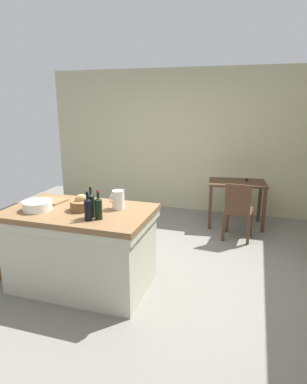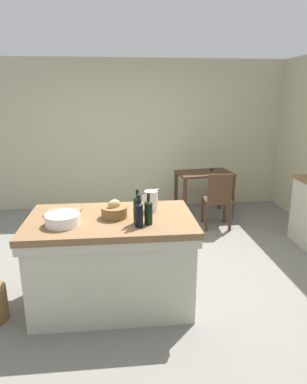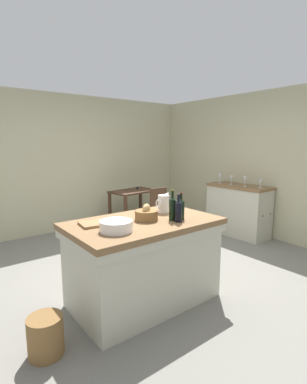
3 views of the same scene
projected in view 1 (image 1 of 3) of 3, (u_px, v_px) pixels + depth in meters
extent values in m
plane|color=slate|center=(140.00, 270.00, 4.06)|extent=(6.76, 6.76, 0.00)
cube|color=#B7B28E|center=(186.00, 141.00, 6.11)|extent=(5.32, 0.12, 2.60)
cube|color=brown|center=(79.00, 212.00, 3.51)|extent=(1.55, 0.93, 0.06)
cube|color=#BCBAA3|center=(80.00, 218.00, 3.52)|extent=(1.53, 0.91, 0.08)
cube|color=#BCBAA3|center=(82.00, 251.00, 3.62)|extent=(1.47, 0.85, 0.84)
cube|color=#472D1E|center=(237.00, 183.00, 5.35)|extent=(0.97, 0.67, 0.04)
cube|color=#472D1E|center=(210.00, 208.00, 5.28)|extent=(0.06, 0.06, 0.72)
cube|color=#472D1E|center=(264.00, 211.00, 5.15)|extent=(0.06, 0.06, 0.72)
cube|color=#472D1E|center=(210.00, 199.00, 5.75)|extent=(0.06, 0.06, 0.72)
cube|color=#472D1E|center=(260.00, 202.00, 5.61)|extent=(0.06, 0.06, 0.72)
cylinder|color=black|center=(247.00, 180.00, 5.36)|extent=(0.04, 0.04, 0.05)
cube|color=#472D1E|center=(238.00, 210.00, 4.90)|extent=(0.43, 0.43, 0.04)
cube|color=#472D1E|center=(238.00, 199.00, 4.67)|extent=(0.36, 0.06, 0.42)
cube|color=#472D1E|center=(251.00, 223.00, 5.06)|extent=(0.04, 0.04, 0.42)
cube|color=#472D1E|center=(227.00, 220.00, 5.18)|extent=(0.04, 0.04, 0.42)
cube|color=#472D1E|center=(248.00, 231.00, 4.73)|extent=(0.04, 0.04, 0.42)
cube|color=#472D1E|center=(223.00, 227.00, 4.86)|extent=(0.04, 0.04, 0.42)
cylinder|color=white|center=(118.00, 200.00, 3.50)|extent=(0.13, 0.13, 0.20)
cone|color=white|center=(123.00, 190.00, 3.45)|extent=(0.07, 0.04, 0.06)
torus|color=white|center=(112.00, 198.00, 3.51)|extent=(0.02, 0.10, 0.10)
cylinder|color=white|center=(37.00, 206.00, 3.47)|extent=(0.30, 0.30, 0.10)
cylinder|color=brown|center=(82.00, 205.00, 3.47)|extent=(0.24, 0.24, 0.10)
ellipsoid|color=tan|center=(81.00, 199.00, 3.45)|extent=(0.15, 0.13, 0.10)
cube|color=olive|center=(51.00, 201.00, 3.77)|extent=(0.34, 0.27, 0.02)
cylinder|color=black|center=(99.00, 210.00, 3.19)|extent=(0.07, 0.07, 0.19)
cone|color=black|center=(98.00, 199.00, 3.16)|extent=(0.07, 0.07, 0.02)
cylinder|color=black|center=(98.00, 194.00, 3.15)|extent=(0.03, 0.03, 0.07)
cylinder|color=maroon|center=(98.00, 191.00, 3.14)|extent=(0.03, 0.03, 0.01)
cylinder|color=black|center=(91.00, 206.00, 3.24)|extent=(0.07, 0.07, 0.22)
cone|color=black|center=(91.00, 194.00, 3.21)|extent=(0.07, 0.07, 0.03)
cylinder|color=black|center=(90.00, 189.00, 3.19)|extent=(0.03, 0.03, 0.08)
cylinder|color=#B29933|center=(90.00, 186.00, 3.18)|extent=(0.03, 0.03, 0.01)
cylinder|color=black|center=(88.00, 210.00, 3.16)|extent=(0.07, 0.07, 0.20)
cone|color=black|center=(87.00, 199.00, 3.13)|extent=(0.07, 0.07, 0.02)
cylinder|color=black|center=(87.00, 195.00, 3.12)|extent=(0.03, 0.03, 0.07)
cylinder|color=black|center=(87.00, 192.00, 3.12)|extent=(0.03, 0.03, 0.01)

